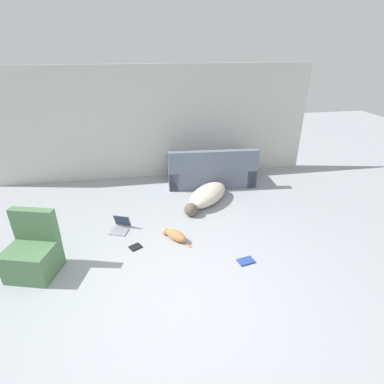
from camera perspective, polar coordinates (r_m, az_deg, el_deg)
name	(u,v)px	position (r m, az deg, el deg)	size (l,w,h in m)	color
ground_plane	(178,301)	(3.90, -2.77, -20.08)	(20.00, 20.00, 0.00)	#999EA3
wall_back	(153,124)	(6.84, -7.39, 12.74)	(7.14, 0.06, 2.46)	beige
couch	(211,171)	(6.70, 3.57, 3.94)	(1.94, 1.03, 0.86)	slate
dog	(207,196)	(5.85, 2.83, -0.69)	(1.16, 1.26, 0.32)	beige
cat	(175,235)	(4.84, -3.32, -8.19)	(0.44, 0.50, 0.17)	#BC7A47
laptop_open	(121,225)	(5.22, -13.39, -6.13)	(0.38, 0.40, 0.24)	gray
book_black	(135,247)	(4.77, -10.72, -10.24)	(0.22, 0.20, 0.02)	black
book_blue	(246,261)	(4.50, 10.22, -12.82)	(0.26, 0.19, 0.02)	#28428E
side_chair	(33,254)	(4.62, -28.02, -10.32)	(0.73, 0.69, 0.88)	#4C754C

